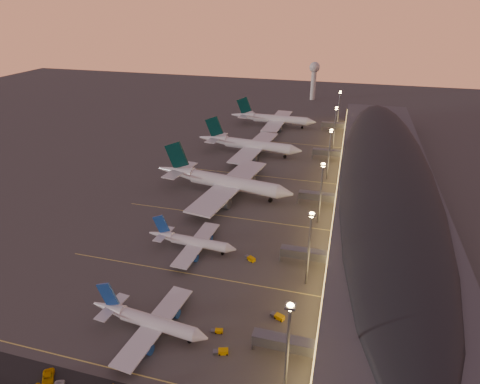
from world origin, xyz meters
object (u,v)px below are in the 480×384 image
object	(u,v)px
baggage_tug_b	(217,331)
baggage_tug_a	(221,352)
baggage_tug_c	(250,258)
airliner_narrow_north	(192,242)
airliner_wide_far	(273,119)
airliner_narrow_south	(148,321)
airliner_wide_near	(222,181)
baggage_tug_d	(278,316)
radar_tower	(314,74)
service_van_b	(48,378)
airliner_wide_mid	(249,145)

from	to	relation	value
baggage_tug_b	baggage_tug_a	bearing A→B (deg)	-75.56
baggage_tug_b	baggage_tug_c	distance (m)	34.77
airliner_narrow_north	airliner_wide_far	distance (m)	160.53
airliner_narrow_south	airliner_wide_near	distance (m)	87.75
airliner_wide_near	baggage_tug_d	xyz separation A→B (m)	(39.83, -73.63, -5.09)
airliner_narrow_south	baggage_tug_c	size ratio (longest dim) A/B	8.26
baggage_tug_d	baggage_tug_a	bearing A→B (deg)	-104.07
radar_tower	service_van_b	xyz separation A→B (m)	(-28.35, -312.08, -21.09)
airliner_wide_near	baggage_tug_c	size ratio (longest dim) A/B	15.92
service_van_b	airliner_wide_mid	bearing A→B (deg)	53.19
radar_tower	baggage_tug_d	world-z (taller)	radar_tower
baggage_tug_c	baggage_tug_d	world-z (taller)	baggage_tug_c
baggage_tug_b	service_van_b	world-z (taller)	service_van_b
airliner_narrow_north	baggage_tug_b	world-z (taller)	airliner_narrow_north
airliner_wide_mid	airliner_narrow_south	bearing A→B (deg)	-80.77
airliner_narrow_south	airliner_wide_far	size ratio (longest dim) A/B	0.58
airliner_narrow_north	baggage_tug_c	bearing A→B (deg)	0.27
radar_tower	airliner_narrow_north	bearing A→B (deg)	-93.64
airliner_wide_mid	radar_tower	xyz separation A→B (m)	(20.73, 149.04, 16.68)
baggage_tug_a	service_van_b	distance (m)	41.42
baggage_tug_a	baggage_tug_d	world-z (taller)	baggage_tug_d
baggage_tug_c	baggage_tug_b	bearing A→B (deg)	-58.21
service_van_b	baggage_tug_d	bearing A→B (deg)	1.47
airliner_wide_far	baggage_tug_d	bearing A→B (deg)	-76.59
service_van_b	radar_tower	bearing A→B (deg)	50.68
airliner_wide_mid	radar_tower	distance (m)	151.39
airliner_wide_mid	baggage_tug_a	distance (m)	147.45
airliner_wide_far	service_van_b	bearing A→B (deg)	-90.85
airliner_wide_near	radar_tower	xyz separation A→B (m)	(19.59, 203.66, 16.22)
radar_tower	baggage_tug_b	xyz separation A→B (m)	(5.45, -286.95, -21.44)
airliner_narrow_south	baggage_tug_c	xyz separation A→B (m)	(18.57, 38.93, -2.72)
airliner_narrow_south	baggage_tug_c	distance (m)	43.22
airliner_wide_near	baggage_tug_b	size ratio (longest dim) A/B	20.18
airliner_wide_mid	baggage_tug_d	distance (m)	134.72
airliner_wide_far	radar_tower	world-z (taller)	radar_tower
baggage_tug_b	baggage_tug_c	size ratio (longest dim) A/B	0.79
airliner_narrow_south	baggage_tug_a	xyz separation A→B (m)	(21.32, -2.34, -2.75)
airliner_narrow_south	baggage_tug_d	world-z (taller)	airliner_narrow_south
radar_tower	service_van_b	bearing A→B (deg)	-95.19
airliner_narrow_south	baggage_tug_d	bearing A→B (deg)	28.50
airliner_narrow_south	radar_tower	xyz separation A→B (m)	(12.67, 291.11, 18.59)
radar_tower	baggage_tug_d	bearing A→B (deg)	-85.82
airliner_wide_far	baggage_tug_a	size ratio (longest dim) A/B	14.64
airliner_wide_mid	airliner_wide_far	size ratio (longest dim) A/B	1.04
baggage_tug_c	airliner_wide_near	bearing A→B (deg)	150.24
airliner_narrow_north	airliner_wide_mid	xyz separation A→B (m)	(-4.77, 102.16, 2.06)
radar_tower	baggage_tug_a	world-z (taller)	radar_tower
airliner_narrow_north	baggage_tug_a	xyz separation A→B (m)	(24.61, -42.26, -2.60)
airliner_wide_near	baggage_tug_a	xyz separation A→B (m)	(28.23, -89.79, -5.12)
baggage_tug_b	baggage_tug_d	bearing A→B (deg)	21.45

